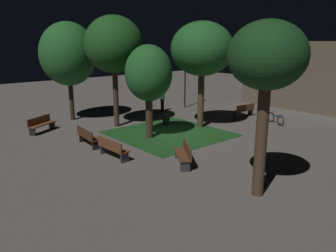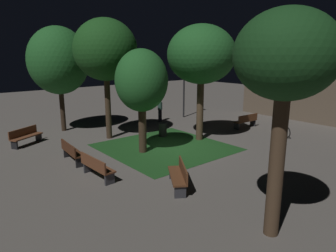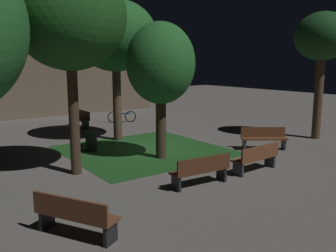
# 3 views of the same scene
# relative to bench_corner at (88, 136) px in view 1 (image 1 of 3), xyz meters

# --- Properties ---
(ground_plane) EXTENTS (60.00, 60.00, 0.00)m
(ground_plane) POSITION_rel_bench_corner_xyz_m (1.17, 4.67, -0.48)
(ground_plane) COLOR #56514C
(grass_lawn) EXTENTS (5.85, 5.78, 0.01)m
(grass_lawn) POSITION_rel_bench_corner_xyz_m (0.91, 4.51, -0.48)
(grass_lawn) COLOR #194219
(grass_lawn) RESTS_ON ground
(bench_corner) EXTENTS (1.83, 0.60, 0.88)m
(bench_corner) POSITION_rel_bench_corner_xyz_m (0.00, 0.00, 0.00)
(bench_corner) COLOR #422314
(bench_corner) RESTS_ON ground
(bench_near_trees) EXTENTS (1.82, 0.56, 0.88)m
(bench_near_trees) POSITION_rel_bench_corner_xyz_m (2.34, -0.00, 0.00)
(bench_near_trees) COLOR brown
(bench_near_trees) RESTS_ON ground
(bench_front_right) EXTENTS (1.76, 1.40, 0.88)m
(bench_front_right) POSITION_rel_bench_corner_xyz_m (4.94, 1.88, 0.00)
(bench_front_right) COLOR #512D19
(bench_front_right) RESTS_ON ground
(bench_front_left) EXTENTS (0.55, 1.82, 0.88)m
(bench_front_left) POSITION_rel_bench_corner_xyz_m (0.98, 11.10, 0.00)
(bench_front_left) COLOR #512D19
(bench_front_left) RESTS_ON ground
(bench_back_row) EXTENTS (1.30, 1.80, 0.88)m
(bench_back_row) POSITION_rel_bench_corner_xyz_m (-4.05, -0.82, 0.00)
(bench_back_row) COLOR brown
(bench_back_row) RESTS_ON ground
(tree_back_right) EXTENTS (3.58, 3.58, 6.13)m
(tree_back_right) POSITION_rel_bench_corner_xyz_m (0.99, 6.88, 4.08)
(tree_back_right) COLOR #423021
(tree_back_right) RESTS_ON ground
(tree_left_canopy) EXTENTS (3.37, 3.37, 6.47)m
(tree_left_canopy) POSITION_rel_bench_corner_xyz_m (-2.44, 3.17, 4.33)
(tree_left_canopy) COLOR #38281C
(tree_left_canopy) RESTS_ON ground
(tree_lawn_side) EXTENTS (2.44, 2.44, 4.87)m
(tree_lawn_side) POSITION_rel_bench_corner_xyz_m (0.81, 3.19, 2.91)
(tree_lawn_side) COLOR #38281C
(tree_lawn_side) RESTS_ON ground
(tree_right_canopy) EXTENTS (3.53, 3.53, 6.21)m
(tree_right_canopy) POSITION_rel_bench_corner_xyz_m (-5.77, 1.85, 3.74)
(tree_right_canopy) COLOR #2D2116
(tree_right_canopy) RESTS_ON ground
(tree_near_wall) EXTENTS (2.43, 2.43, 5.66)m
(tree_near_wall) POSITION_rel_bench_corner_xyz_m (8.59, 1.87, 4.00)
(tree_near_wall) COLOR #423021
(tree_near_wall) RESTS_ON ground
(lamp_post_near_wall) EXTENTS (0.36, 0.36, 5.12)m
(lamp_post_near_wall) POSITION_rel_bench_corner_xyz_m (-4.08, 10.33, 2.94)
(lamp_post_near_wall) COLOR black
(lamp_post_near_wall) RESTS_ON ground
(trash_bin) EXTENTS (0.45, 0.45, 0.77)m
(trash_bin) POSITION_rel_bench_corner_xyz_m (-0.81, 5.72, -0.10)
(trash_bin) COLOR black
(trash_bin) RESTS_ON ground
(bicycle) EXTENTS (1.55, 0.73, 0.93)m
(bicycle) POSITION_rel_bench_corner_xyz_m (3.45, 11.05, -0.14)
(bicycle) COLOR black
(bicycle) RESTS_ON ground
(pedestrian) EXTENTS (0.33, 0.34, 1.61)m
(pedestrian) POSITION_rel_bench_corner_xyz_m (-4.04, 8.05, 0.37)
(pedestrian) COLOR black
(pedestrian) RESTS_ON ground
(building_wall_backdrop) EXTENTS (11.09, 0.80, 5.02)m
(building_wall_backdrop) POSITION_rel_bench_corner_xyz_m (2.85, 16.10, 2.03)
(building_wall_backdrop) COLOR brown
(building_wall_backdrop) RESTS_ON ground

